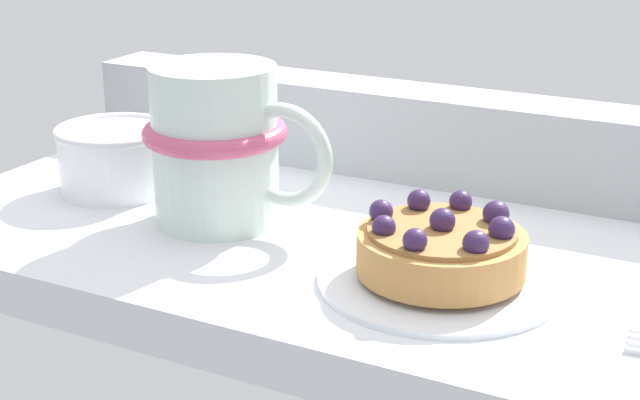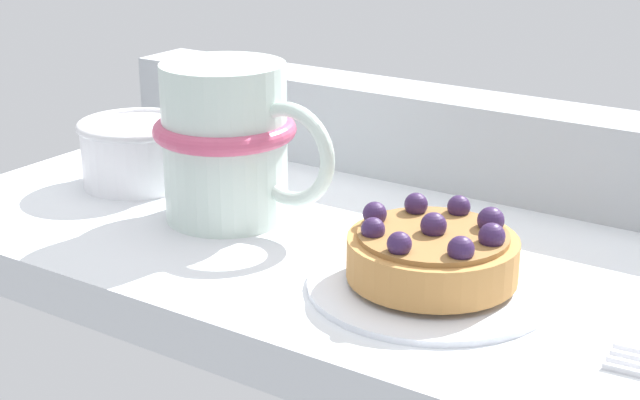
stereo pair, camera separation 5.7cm
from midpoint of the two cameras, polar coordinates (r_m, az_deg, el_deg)
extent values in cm
cube|color=silver|center=(60.06, 2.89, -3.84)|extent=(65.86, 30.39, 2.92)
cube|color=#9EA3A8|center=(69.37, 7.29, 3.44)|extent=(64.54, 5.42, 6.52)
cylinder|color=silver|center=(53.70, 4.16, -4.70)|extent=(13.81, 13.81, 0.74)
cylinder|color=silver|center=(53.78, 4.16, -4.88)|extent=(7.60, 7.60, 0.37)
cylinder|color=#B77F42|center=(53.09, 4.20, -3.20)|extent=(9.46, 9.46, 2.32)
cylinder|color=olive|center=(52.59, 4.24, -1.89)|extent=(8.32, 8.32, 0.30)
sphere|color=#331E47|center=(52.39, 4.25, -1.31)|extent=(1.46, 1.46, 1.46)
sphere|color=#331E47|center=(51.70, 7.72, -1.81)|extent=(1.45, 1.45, 1.45)
sphere|color=#331E47|center=(53.75, 7.51, -0.88)|extent=(1.51, 1.51, 1.51)
sphere|color=#331E47|center=(55.60, 5.52, -0.16)|extent=(1.35, 1.35, 1.35)
sphere|color=#331E47|center=(55.32, 3.00, -0.11)|extent=(1.37, 1.37, 1.37)
sphere|color=#331E47|center=(53.71, 0.70, -0.76)|extent=(1.38, 1.38, 1.38)
sphere|color=#331E47|center=(51.77, 0.69, -1.69)|extent=(1.34, 1.34, 1.34)
sphere|color=#331E47|center=(49.65, 2.43, -2.50)|extent=(1.32, 1.32, 1.32)
sphere|color=#331E47|center=(49.76, 6.08, -2.66)|extent=(1.43, 1.43, 1.43)
cylinder|color=silver|center=(61.96, -8.92, 3.23)|extent=(8.10, 8.10, 10.36)
torus|color=#C64C70|center=(61.73, -8.96, 3.99)|extent=(9.34, 9.34, 1.20)
torus|color=silver|center=(59.20, -4.95, 2.61)|extent=(6.73, 0.93, 6.73)
cylinder|color=white|center=(70.18, -14.43, 2.28)|extent=(7.97, 7.97, 4.45)
torus|color=silver|center=(69.57, -14.58, 4.03)|extent=(8.41, 8.41, 0.60)
camera|label=1|loc=(0.03, -92.86, -1.03)|focal=53.52mm
camera|label=2|loc=(0.03, 87.14, 1.03)|focal=53.52mm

